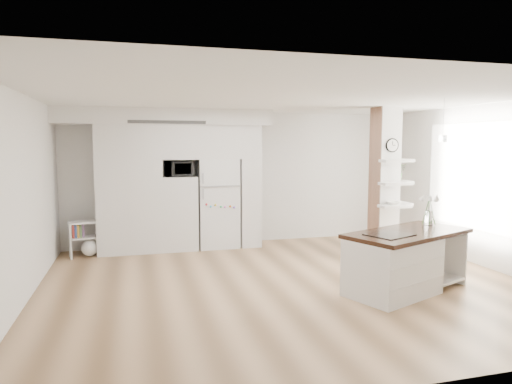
# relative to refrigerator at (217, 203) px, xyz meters

# --- Properties ---
(floor) EXTENTS (7.00, 6.00, 0.01)m
(floor) POSITION_rel_refrigerator_xyz_m (0.53, -2.68, -0.88)
(floor) COLOR tan
(floor) RESTS_ON ground
(room) EXTENTS (7.04, 6.04, 2.72)m
(room) POSITION_rel_refrigerator_xyz_m (0.53, -2.68, 0.98)
(room) COLOR white
(room) RESTS_ON ground
(cabinet_wall) EXTENTS (4.00, 0.71, 2.70)m
(cabinet_wall) POSITION_rel_refrigerator_xyz_m (-0.92, -0.01, 0.63)
(cabinet_wall) COLOR silver
(cabinet_wall) RESTS_ON floor
(refrigerator) EXTENTS (0.78, 0.69, 1.75)m
(refrigerator) POSITION_rel_refrigerator_xyz_m (0.00, 0.00, 0.00)
(refrigerator) COLOR white
(refrigerator) RESTS_ON floor
(column) EXTENTS (0.69, 0.90, 2.70)m
(column) POSITION_rel_refrigerator_xyz_m (2.90, -1.55, 0.48)
(column) COLOR silver
(column) RESTS_ON floor
(window) EXTENTS (0.00, 2.40, 2.40)m
(window) POSITION_rel_refrigerator_xyz_m (4.00, -2.38, 0.62)
(window) COLOR white
(window) RESTS_ON room
(pendant_light) EXTENTS (0.12, 0.12, 0.10)m
(pendant_light) POSITION_rel_refrigerator_xyz_m (2.23, -2.53, 1.24)
(pendant_light) COLOR white
(pendant_light) RESTS_ON room
(kitchen_island) EXTENTS (2.05, 1.52, 1.41)m
(kitchen_island) POSITION_rel_refrigerator_xyz_m (1.87, -3.48, -0.43)
(kitchen_island) COLOR silver
(kitchen_island) RESTS_ON floor
(bookshelf) EXTENTS (0.60, 0.42, 0.65)m
(bookshelf) POSITION_rel_refrigerator_xyz_m (-2.45, -0.18, -0.59)
(bookshelf) COLOR silver
(bookshelf) RESTS_ON floor
(floor_plant_a) EXTENTS (0.27, 0.23, 0.44)m
(floor_plant_a) POSITION_rel_refrigerator_xyz_m (3.52, -1.57, -0.66)
(floor_plant_a) COLOR #326F2C
(floor_plant_a) RESTS_ON floor
(floor_plant_b) EXTENTS (0.32, 0.32, 0.43)m
(floor_plant_b) POSITION_rel_refrigerator_xyz_m (3.52, -1.50, -0.66)
(floor_plant_b) COLOR #326F2C
(floor_plant_b) RESTS_ON floor
(microwave) EXTENTS (0.54, 0.37, 0.30)m
(microwave) POSITION_rel_refrigerator_xyz_m (-0.75, -0.06, 0.69)
(microwave) COLOR #2D2D2D
(microwave) RESTS_ON cabinet_wall
(shelf_plant) EXTENTS (0.27, 0.23, 0.30)m
(shelf_plant) POSITION_rel_refrigerator_xyz_m (3.15, -1.38, 0.65)
(shelf_plant) COLOR #326F2C
(shelf_plant) RESTS_ON column
(decor_bowl) EXTENTS (0.22, 0.22, 0.05)m
(decor_bowl) POSITION_rel_refrigerator_xyz_m (2.82, -1.78, 0.13)
(decor_bowl) COLOR white
(decor_bowl) RESTS_ON column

